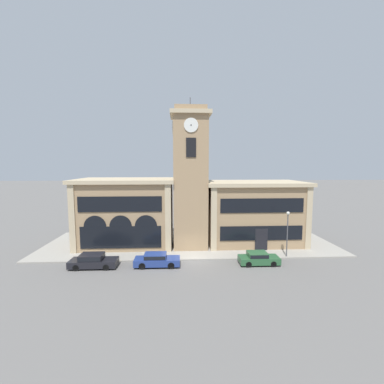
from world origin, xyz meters
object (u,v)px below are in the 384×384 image
Objects in this scene: street_lamp at (288,227)px; parked_car_mid at (157,260)px; parked_car_near at (93,260)px; parked_car_far at (258,258)px.

parked_car_mid is at bearing -173.08° from street_lamp.
street_lamp is at bearing 5.19° from parked_car_near.
street_lamp reaches higher than parked_car_mid.
street_lamp is (3.76, 1.74, 2.88)m from parked_car_far.
parked_car_near is 17.02m from parked_car_far.
street_lamp reaches higher than parked_car_far.
parked_car_far is 5.05m from street_lamp.
parked_car_mid is at bearing -179.61° from parked_car_far.
parked_car_near is at bearing -179.61° from parked_car_far.
parked_car_mid is 14.75m from street_lamp.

